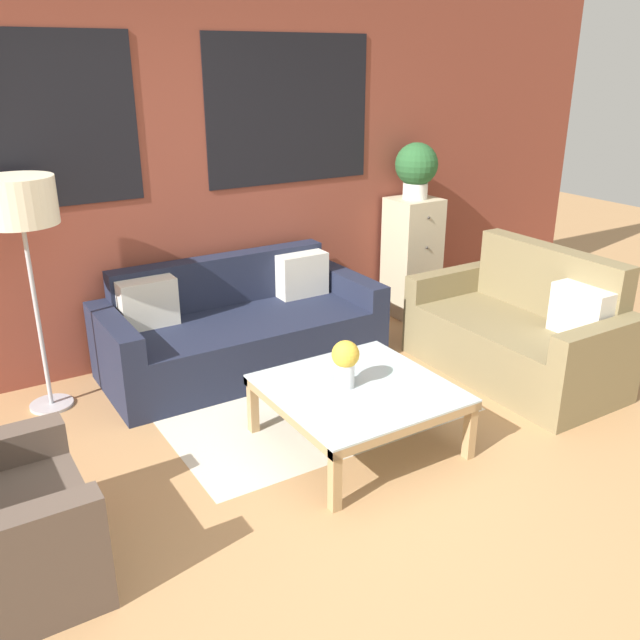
% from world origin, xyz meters
% --- Properties ---
extents(ground_plane, '(16.00, 16.00, 0.00)m').
position_xyz_m(ground_plane, '(0.00, 0.00, 0.00)').
color(ground_plane, '#AD7F51').
extents(wall_back_brick, '(8.40, 0.09, 2.80)m').
position_xyz_m(wall_back_brick, '(0.00, 2.44, 1.41)').
color(wall_back_brick, brown).
rests_on(wall_back_brick, ground_plane).
extents(rug, '(1.93, 1.44, 0.00)m').
position_xyz_m(rug, '(0.35, 1.18, 0.00)').
color(rug, beige).
rests_on(rug, ground_plane).
extents(couch_dark, '(2.03, 0.88, 0.78)m').
position_xyz_m(couch_dark, '(0.25, 1.95, 0.28)').
color(couch_dark, '#1E2338').
rests_on(couch_dark, ground_plane).
extents(settee_vintage, '(0.80, 1.53, 0.92)m').
position_xyz_m(settee_vintage, '(1.90, 0.74, 0.31)').
color(settee_vintage, olive).
rests_on(settee_vintage, ground_plane).
extents(coffee_table, '(1.00, 1.00, 0.38)m').
position_xyz_m(coffee_table, '(0.35, 0.57, 0.33)').
color(coffee_table, silver).
rests_on(coffee_table, ground_plane).
extents(floor_lamp, '(0.44, 0.44, 1.53)m').
position_xyz_m(floor_lamp, '(-1.12, 2.04, 1.33)').
color(floor_lamp, '#B2B2B7').
rests_on(floor_lamp, ground_plane).
extents(drawer_cabinet, '(0.41, 0.40, 1.04)m').
position_xyz_m(drawer_cabinet, '(2.04, 2.17, 0.52)').
color(drawer_cabinet, '#C6B793').
rests_on(drawer_cabinet, ground_plane).
extents(potted_plant, '(0.36, 0.36, 0.47)m').
position_xyz_m(potted_plant, '(2.04, 2.17, 1.31)').
color(potted_plant, silver).
rests_on(potted_plant, drawer_cabinet).
extents(flower_vase, '(0.16, 0.16, 0.29)m').
position_xyz_m(flower_vase, '(0.28, 0.61, 0.55)').
color(flower_vase, silver).
rests_on(flower_vase, coffee_table).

